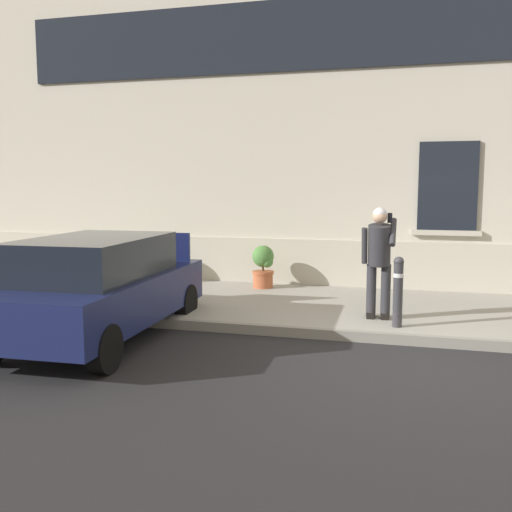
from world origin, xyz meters
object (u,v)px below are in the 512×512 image
bollard_near_person (398,289)px  planter_terracotta (263,265)px  planter_charcoal (152,261)px  hatchback_car_navy (99,286)px  person_on_phone (379,256)px

bollard_near_person → planter_terracotta: (-2.73, 2.65, -0.11)m
planter_charcoal → planter_terracotta: bearing=0.9°
hatchback_car_navy → planter_terracotta: size_ratio=4.79×
person_on_phone → planter_charcoal: size_ratio=2.03×
hatchback_car_navy → planter_terracotta: hatchback_car_navy is taller
person_on_phone → planter_charcoal: bearing=154.6°
hatchback_car_navy → person_on_phone: bearing=23.8°
hatchback_car_navy → planter_charcoal: size_ratio=4.79×
hatchback_car_navy → planter_terracotta: 4.19m
bollard_near_person → person_on_phone: bearing=127.3°
bollard_near_person → planter_terracotta: bollard_near_person is taller
hatchback_car_navy → bollard_near_person: bearing=17.3°
bollard_near_person → hatchback_car_navy: bearing=-162.7°
planter_charcoal → planter_terracotta: (2.43, 0.04, 0.00)m
hatchback_car_navy → planter_charcoal: bearing=104.6°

